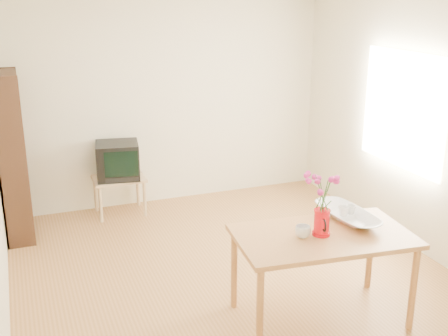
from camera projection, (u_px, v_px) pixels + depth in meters
name	position (u px, v px, depth m)	size (l,w,h in m)	color
room	(239.00, 145.00, 4.90)	(4.50, 4.50, 4.50)	olive
table	(323.00, 244.00, 4.46)	(1.47, 0.93, 0.75)	#A96E3A
tv_stand	(119.00, 183.00, 6.68)	(0.60, 0.45, 0.46)	tan
bookshelf	(13.00, 162.00, 5.95)	(0.28, 0.70, 1.80)	black
pitcher	(321.00, 223.00, 4.40)	(0.14, 0.22, 0.22)	red
flowers	(324.00, 190.00, 4.31)	(0.24, 0.24, 0.35)	#ED37A5
mug	(303.00, 232.00, 4.37)	(0.12, 0.12, 0.10)	white
bowl	(349.00, 195.00, 4.65)	(0.47, 0.47, 0.44)	white
teacup_a	(344.00, 200.00, 4.65)	(0.08, 0.08, 0.07)	white
teacup_b	(352.00, 198.00, 4.70)	(0.07, 0.07, 0.07)	white
television	(117.00, 160.00, 6.60)	(0.55, 0.52, 0.42)	black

